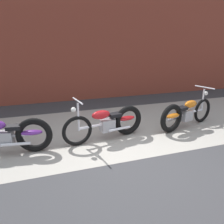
{
  "coord_description": "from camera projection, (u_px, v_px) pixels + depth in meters",
  "views": [
    {
      "loc": [
        -1.53,
        -3.32,
        2.14
      ],
      "look_at": [
        -0.15,
        0.82,
        0.75
      ],
      "focal_mm": 34.41,
      "sensor_mm": 36.0,
      "label": 1
    }
  ],
  "objects": [
    {
      "name": "motorcycle_orange",
      "position": [
        184.0,
        114.0,
        5.6
      ],
      "size": [
        1.95,
        0.8,
        1.03
      ],
      "rotation": [
        0.0,
        0.0,
        0.28
      ],
      "color": "black",
      "rests_on": "ground"
    },
    {
      "name": "brick_building_wall",
      "position": [
        79.0,
        36.0,
        8.07
      ],
      "size": [
        36.0,
        0.5,
        4.85
      ],
      "primitive_type": "cube",
      "color": "brown",
      "rests_on": "ground"
    },
    {
      "name": "sidewalk_slab",
      "position": [
        106.0,
        128.0,
        5.69
      ],
      "size": [
        36.0,
        3.5,
        0.01
      ],
      "primitive_type": "cube",
      "color": "#9E998E",
      "rests_on": "ground"
    },
    {
      "name": "motorcycle_red",
      "position": [
        110.0,
        122.0,
        4.98
      ],
      "size": [
        1.99,
        0.63,
        1.03
      ],
      "rotation": [
        0.0,
        0.0,
        3.31
      ],
      "color": "black",
      "rests_on": "ground"
    },
    {
      "name": "ground_plane",
      "position": [
        133.0,
        161.0,
        4.11
      ],
      "size": [
        80.0,
        80.0,
        0.0
      ],
      "primitive_type": "plane",
      "color": "#38383A"
    },
    {
      "name": "motorcycle_purple",
      "position": [
        8.0,
        135.0,
        4.28
      ],
      "size": [
        2.0,
        0.66,
        1.03
      ],
      "rotation": [
        0.0,
        0.0,
        2.98
      ],
      "color": "black",
      "rests_on": "ground"
    }
  ]
}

